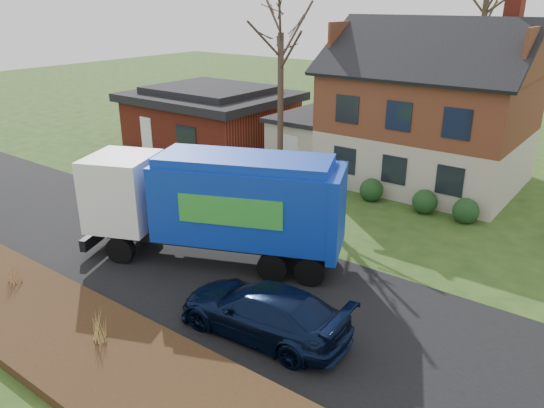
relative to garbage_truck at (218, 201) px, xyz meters
The scene contains 11 objects.
ground 2.46m from the garbage_truck, 68.31° to the right, with size 120.00×120.00×0.00m, color #264416.
road 2.46m from the garbage_truck, 68.31° to the right, with size 80.00×7.00×0.02m, color black.
mulch_verge 6.53m from the garbage_truck, 86.80° to the right, with size 80.00×3.50×0.30m, color black.
main_house 13.29m from the garbage_truck, 82.00° to the left, with size 12.95×8.95×9.26m.
ranch_house 16.83m from the garbage_truck, 133.85° to the left, with size 9.80×8.20×3.70m.
garbage_truck is the anchor object (origin of this frame).
silver_sedan 5.77m from the garbage_truck, 136.38° to the left, with size 1.71×4.90×1.61m, color #96979D.
navy_wagon 5.07m from the garbage_truck, 33.48° to the right, with size 2.06×5.07×1.47m, color black.
tree_front_west 11.68m from the garbage_truck, 113.50° to the left, with size 3.43×3.43×10.20m.
grass_clump_west 6.98m from the garbage_truck, 124.02° to the right, with size 0.32×0.26×0.84m.
grass_clump_mid 6.15m from the garbage_truck, 79.92° to the right, with size 0.34×0.28×0.95m.
Camera 1 is at (11.50, -11.78, 8.84)m, focal length 35.00 mm.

